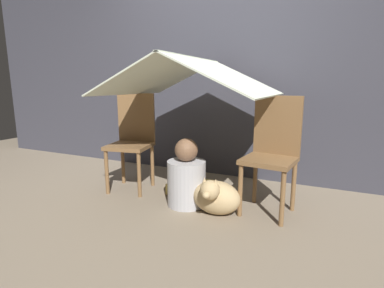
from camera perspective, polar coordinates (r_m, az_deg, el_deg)
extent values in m
plane|color=gray|center=(2.54, -2.26, -12.39)|extent=(8.80, 8.80, 0.00)
cube|color=#3D3D47|center=(3.35, 6.42, 15.20)|extent=(7.00, 0.05, 2.50)
cylinder|color=brown|center=(2.92, -15.92, -5.22)|extent=(0.04, 0.04, 0.42)
cylinder|color=brown|center=(2.78, -10.03, -5.82)|extent=(0.04, 0.04, 0.42)
cylinder|color=brown|center=(3.20, -13.02, -3.64)|extent=(0.04, 0.04, 0.42)
cylinder|color=brown|center=(3.07, -7.56, -4.09)|extent=(0.04, 0.04, 0.42)
cube|color=brown|center=(2.93, -11.81, -0.38)|extent=(0.45, 0.45, 0.04)
cube|color=brown|center=(3.05, -10.57, 5.00)|extent=(0.38, 0.10, 0.48)
cylinder|color=brown|center=(2.38, 9.18, -8.75)|extent=(0.04, 0.04, 0.42)
cylinder|color=brown|center=(2.29, 16.85, -9.98)|extent=(0.04, 0.04, 0.42)
cylinder|color=brown|center=(2.67, 11.92, -6.60)|extent=(0.04, 0.04, 0.42)
cylinder|color=brown|center=(2.59, 18.78, -7.58)|extent=(0.04, 0.04, 0.42)
cube|color=brown|center=(2.41, 14.45, -3.06)|extent=(0.43, 0.43, 0.04)
cube|color=brown|center=(2.53, 15.95, 3.46)|extent=(0.38, 0.08, 0.48)
cube|color=silver|center=(2.69, -6.57, 12.60)|extent=(0.67, 1.13, 0.31)
cube|color=silver|center=(2.42, 7.32, 12.72)|extent=(0.67, 1.13, 0.31)
cube|color=silver|center=(2.54, 0.00, 16.15)|extent=(0.04, 1.13, 0.01)
cylinder|color=#B2B2B7|center=(2.57, -1.00, -7.46)|extent=(0.33, 0.33, 0.39)
sphere|color=brown|center=(2.49, -1.03, -1.14)|extent=(0.19, 0.19, 0.19)
ellipsoid|color=tan|center=(2.43, 4.67, -10.12)|extent=(0.39, 0.25, 0.27)
sphere|color=tan|center=(2.26, 3.44, -8.75)|extent=(0.15, 0.15, 0.15)
ellipsoid|color=tan|center=(2.21, 2.78, -9.67)|extent=(0.06, 0.08, 0.05)
cone|color=tan|center=(2.26, 2.38, -7.16)|extent=(0.05, 0.05, 0.07)
cone|color=tan|center=(2.23, 4.55, -7.45)|extent=(0.05, 0.05, 0.07)
cube|color=#E5CC66|center=(2.90, -0.08, -8.25)|extent=(0.39, 0.32, 0.10)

